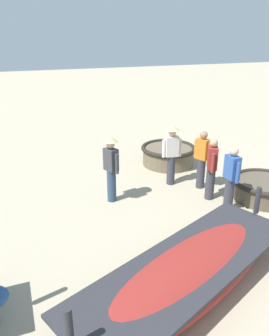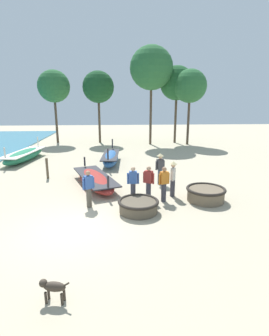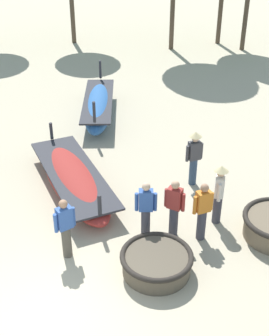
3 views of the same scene
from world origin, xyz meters
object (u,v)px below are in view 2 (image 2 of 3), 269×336
(coracle_weathered, at_px, (138,206))
(tree_tall_back, at_px, (190,86))
(fisherman_crouching, at_px, (164,183))
(mooring_post_mid_beach, at_px, (47,168))
(fisherman_standing_left, at_px, (160,167))
(fisherman_hauling, at_px, (173,176))
(long_boat_green_hull, at_px, (95,180))
(coracle_center, at_px, (206,194))
(fisherman_with_hat, at_px, (149,182))
(tree_center, at_px, (151,68))
(tree_right_mid, at_px, (177,83))
(tree_left_mid, at_px, (98,87))
(fisherman_standing_right, at_px, (89,188))
(fisherman_by_coracle, at_px, (133,183))
(long_boat_red_hull, at_px, (111,158))
(dog, at_px, (53,287))
(tree_leftmost, at_px, (54,86))
(long_boat_ochre_hull, at_px, (24,155))

(coracle_weathered, distance_m, tree_tall_back, 18.31)
(fisherman_crouching, relative_size, mooring_post_mid_beach, 1.33)
(fisherman_standing_left, distance_m, mooring_post_mid_beach, 6.42)
(fisherman_hauling, relative_size, fisherman_standing_left, 1.00)
(long_boat_green_hull, distance_m, fisherman_hauling, 4.18)
(fisherman_crouching, distance_m, fisherman_standing_left, 2.47)
(coracle_center, relative_size, fisherman_with_hat, 1.10)
(mooring_post_mid_beach, xyz_separation_m, tree_center, (7.34, 11.68, 6.74))
(coracle_center, distance_m, tree_right_mid, 17.63)
(tree_left_mid, bearing_deg, mooring_post_mid_beach, -99.23)
(fisherman_standing_right, distance_m, tree_left_mid, 18.21)
(fisherman_by_coracle, bearing_deg, fisherman_standing_right, -163.00)
(tree_center, distance_m, tree_tall_back, 4.11)
(long_boat_red_hull, relative_size, dog, 6.70)
(long_boat_red_hull, relative_size, fisherman_standing_left, 2.73)
(fisherman_hauling, bearing_deg, long_boat_red_hull, 114.43)
(fisherman_crouching, distance_m, dog, 6.74)
(long_boat_red_hull, relative_size, tree_center, 0.48)
(fisherman_standing_right, bearing_deg, fisherman_hauling, 15.75)
(tree_right_mid, bearing_deg, fisherman_by_coracle, -108.20)
(fisherman_crouching, distance_m, tree_center, 16.95)
(fisherman_hauling, height_order, tree_tall_back, tree_tall_back)
(long_boat_green_hull, xyz_separation_m, fisherman_with_hat, (2.54, -2.24, 0.51))
(mooring_post_mid_beach, distance_m, tree_left_mid, 14.29)
(coracle_center, relative_size, fisherman_crouching, 1.10)
(long_boat_red_hull, distance_m, tree_left_mid, 11.22)
(coracle_center, height_order, fisherman_standing_right, fisherman_standing_right)
(fisherman_by_coracle, bearing_deg, fisherman_crouching, -5.91)
(tree_leftmost, bearing_deg, tree_tall_back, -8.64)
(fisherman_crouching, height_order, fisherman_by_coracle, same)
(fisherman_by_coracle, height_order, fisherman_hauling, fisherman_hauling)
(coracle_weathered, distance_m, fisherman_crouching, 1.72)
(coracle_center, bearing_deg, long_boat_ochre_hull, 141.04)
(fisherman_standing_right, distance_m, dog, 5.36)
(fisherman_by_coracle, relative_size, mooring_post_mid_beach, 1.33)
(fisherman_by_coracle, relative_size, fisherman_with_hat, 1.00)
(fisherman_crouching, xyz_separation_m, mooring_post_mid_beach, (-6.01, 3.92, -0.25))
(dog, bearing_deg, fisherman_standing_left, 65.94)
(long_boat_red_hull, bearing_deg, tree_center, 65.30)
(long_boat_ochre_hull, xyz_separation_m, mooring_post_mid_beach, (2.88, -4.73, 0.18))
(fisherman_standing_left, bearing_deg, fisherman_with_hat, -110.92)
(long_boat_red_hull, xyz_separation_m, fisherman_standing_right, (-0.71, -7.71, 0.42))
(coracle_weathered, bearing_deg, tree_leftmost, 111.21)
(long_boat_red_hull, xyz_separation_m, fisherman_with_hat, (1.85, -7.10, 0.42))
(long_boat_green_hull, relative_size, fisherman_standing_left, 2.92)
(fisherman_with_hat, xyz_separation_m, tree_tall_back, (5.72, 15.07, 4.83))
(fisherman_standing_left, distance_m, dog, 9.03)
(tree_tall_back, bearing_deg, fisherman_crouching, -108.38)
(coracle_center, xyz_separation_m, tree_center, (-0.54, 15.66, 7.00))
(coracle_weathered, bearing_deg, fisherman_crouching, 42.49)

